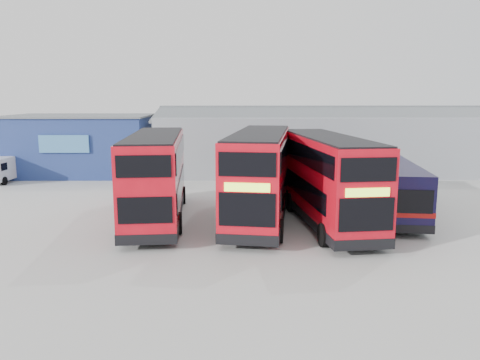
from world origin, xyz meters
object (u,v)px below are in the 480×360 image
office_block (81,144)px  double_decker_right (327,181)px  single_decker_blue (386,187)px  double_decker_left (156,178)px  double_decker_centre (260,177)px  panel_van (3,168)px  maintenance_shed (325,141)px

office_block → double_decker_right: 25.11m
office_block → single_decker_blue: 26.74m
double_decker_left → double_decker_centre: double_decker_centre is taller
office_block → double_decker_left: (9.30, -16.17, -0.22)m
double_decker_centre → panel_van: double_decker_centre is taller
double_decker_right → single_decker_blue: size_ratio=0.98×
maintenance_shed → single_decker_blue: (0.46, -16.49, -1.09)m
office_block → double_decker_left: size_ratio=1.08×
maintenance_shed → double_decker_right: 19.36m
double_decker_centre → single_decker_blue: double_decker_centre is taller
double_decker_left → double_decker_right: double_decker_left is taller
double_decker_centre → double_decker_right: (3.50, -0.79, -0.08)m
maintenance_shed → double_decker_left: 22.17m
office_block → maintenance_shed: (22.00, 2.01, 0.02)m
double_decker_left → double_decker_right: (9.15, -0.86, -0.02)m
office_block → panel_van: (-4.94, -4.21, -1.45)m
maintenance_shed → double_decker_right: bearing=-100.5°
double_decker_centre → maintenance_shed: bearing=77.4°
double_decker_left → double_decker_centre: (5.65, -0.07, 0.06)m
maintenance_shed → double_decker_centre: 19.56m
panel_van → double_decker_right: bearing=-25.4°
double_decker_right → panel_van: 26.70m
double_decker_left → panel_van: 18.63m
double_decker_left → panel_van: double_decker_left is taller
maintenance_shed → panel_van: bearing=-167.0°
office_block → double_decker_centre: size_ratio=1.05×
single_decker_blue → panel_van: (-27.39, 10.27, -0.39)m
office_block → single_decker_blue: size_ratio=1.07×
maintenance_shed → single_decker_blue: size_ratio=2.65×
single_decker_blue → panel_van: single_decker_blue is taller
double_decker_left → single_decker_blue: (13.15, 1.69, -0.84)m
single_decker_blue → panel_van: bearing=-13.0°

